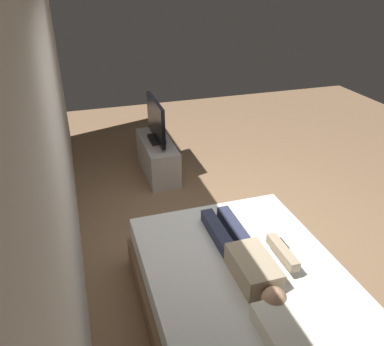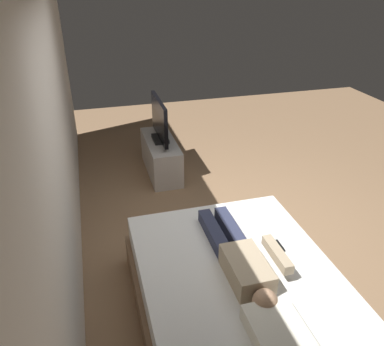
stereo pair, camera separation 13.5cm
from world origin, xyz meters
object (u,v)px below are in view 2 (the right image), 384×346
(tv_stand, at_px, (161,156))
(tv, at_px, (160,121))
(person, at_px, (242,259))
(bed, at_px, (237,296))
(remote, at_px, (279,246))
(pillow, at_px, (279,334))

(tv_stand, distance_m, tv, 0.53)
(tv_stand, relative_size, tv, 1.25)
(person, bearing_deg, tv, 2.20)
(bed, relative_size, remote, 13.28)
(remote, distance_m, tv, 2.67)
(tv_stand, bearing_deg, remote, -168.91)
(person, xyz_separation_m, tv, (2.76, 0.11, 0.16))
(bed, height_order, remote, remote)
(bed, bearing_deg, tv_stand, 1.56)
(tv_stand, bearing_deg, pillow, -178.75)
(bed, relative_size, tv_stand, 1.81)
(pillow, relative_size, remote, 3.20)
(bed, height_order, tv, tv)
(bed, bearing_deg, pillow, 180.00)
(remote, height_order, tv, tv)
(tv_stand, xyz_separation_m, tv, (0.00, 0.00, 0.53))
(person, xyz_separation_m, remote, (0.15, -0.40, -0.07))
(person, height_order, remote, person)
(person, relative_size, tv, 1.43)
(bed, bearing_deg, remote, -67.52)
(person, bearing_deg, pillow, 177.55)
(pillow, bearing_deg, tv_stand, 1.25)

